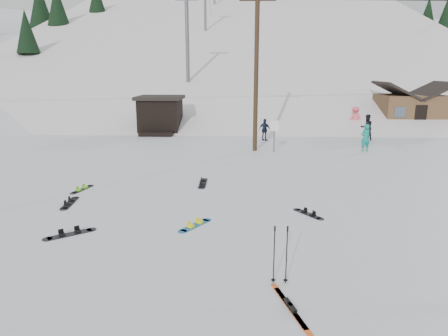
{
  "coord_description": "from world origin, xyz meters",
  "views": [
    {
      "loc": [
        1.16,
        -9.4,
        4.71
      ],
      "look_at": [
        0.59,
        3.94,
        1.4
      ],
      "focal_mm": 32.0,
      "sensor_mm": 36.0,
      "label": 1
    }
  ],
  "objects_px": {
    "utility_pole": "(256,70)",
    "hero_skis": "(290,307)",
    "hero_snowboard": "(195,225)",
    "cabin": "(410,110)"
  },
  "relations": [
    {
      "from": "hero_snowboard",
      "to": "hero_skis",
      "type": "height_order",
      "value": "hero_snowboard"
    },
    {
      "from": "utility_pole",
      "to": "cabin",
      "type": "relative_size",
      "value": 1.67
    },
    {
      "from": "hero_snowboard",
      "to": "hero_skis",
      "type": "xyz_separation_m",
      "value": [
        2.42,
        -4.28,
        0.0
      ]
    },
    {
      "from": "hero_skis",
      "to": "utility_pole",
      "type": "bearing_deg",
      "value": 73.65
    },
    {
      "from": "hero_snowboard",
      "to": "utility_pole",
      "type": "bearing_deg",
      "value": 23.72
    },
    {
      "from": "utility_pole",
      "to": "hero_snowboard",
      "type": "height_order",
      "value": "utility_pole"
    },
    {
      "from": "cabin",
      "to": "hero_snowboard",
      "type": "distance_m",
      "value": 26.71
    },
    {
      "from": "utility_pole",
      "to": "hero_skis",
      "type": "distance_m",
      "value": 16.84
    },
    {
      "from": "utility_pole",
      "to": "hero_snowboard",
      "type": "distance_m",
      "value": 12.97
    },
    {
      "from": "hero_snowboard",
      "to": "hero_skis",
      "type": "bearing_deg",
      "value": -116.21
    }
  ]
}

